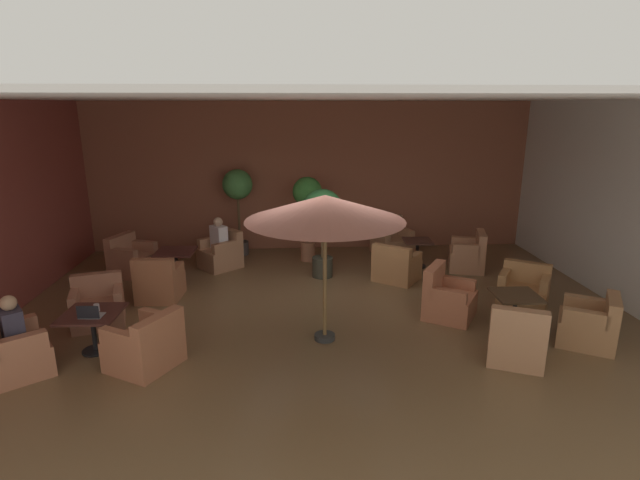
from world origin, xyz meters
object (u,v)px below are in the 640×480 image
(cafe_table_front_left, at_px, (92,321))
(potted_tree_left_corner, at_px, (322,216))
(armchair_front_left_north, at_px, (98,307))
(armchair_front_right_east, at_px, (221,254))
(open_laptop, at_px, (90,314))
(armchair_mid_center_east, at_px, (447,299))
(patron_blue_shirt, at_px, (219,235))
(armchair_mid_center_south, at_px, (516,340))
(cafe_table_front_right, at_px, (176,256))
(potted_tree_mid_left, at_px, (307,200))
(patio_umbrella_tall_red, at_px, (325,209))
(iced_drink_cup, at_px, (97,308))
(armchair_mid_center_west, at_px, (590,325))
(cafe_table_rear_right, at_px, (417,248))
(armchair_rear_right_north, at_px, (391,241))
(cafe_table_mid_center, at_px, (515,302))
(armchair_front_left_south, at_px, (146,346))
(armchair_rear_right_south, at_px, (468,255))
(armchair_front_left_east, at_px, (14,353))
(armchair_front_right_south, at_px, (132,260))
(patron_by_window, at_px, (12,323))
(armchair_front_right_north, at_px, (159,283))
(potted_tree_mid_right, at_px, (238,193))
(armchair_mid_center_north, at_px, (523,291))

(cafe_table_front_left, relative_size, potted_tree_left_corner, 0.44)
(cafe_table_front_left, distance_m, armchair_front_left_north, 1.03)
(armchair_front_right_east, height_order, open_laptop, armchair_front_right_east)
(armchair_mid_center_east, relative_size, patron_blue_shirt, 1.53)
(armchair_mid_center_south, bearing_deg, armchair_front_left_north, 165.28)
(cafe_table_front_right, relative_size, potted_tree_mid_left, 0.41)
(patio_umbrella_tall_red, relative_size, iced_drink_cup, 21.23)
(armchair_mid_center_east, height_order, armchair_mid_center_west, armchair_mid_center_east)
(cafe_table_front_right, distance_m, open_laptop, 3.28)
(armchair_front_left_north, height_order, cafe_table_rear_right, armchair_front_left_north)
(armchair_mid_center_east, distance_m, armchair_mid_center_west, 2.14)
(cafe_table_front_left, distance_m, armchair_mid_center_east, 5.59)
(armchair_mid_center_east, xyz_separation_m, armchair_rear_right_north, (-0.19, 3.75, -0.00))
(cafe_table_mid_center, relative_size, armchair_mid_center_west, 0.67)
(potted_tree_mid_left, bearing_deg, potted_tree_left_corner, -76.88)
(armchair_front_left_south, relative_size, armchair_mid_center_west, 1.04)
(cafe_table_front_left, relative_size, armchair_rear_right_south, 0.90)
(cafe_table_rear_right, height_order, patron_blue_shirt, patron_blue_shirt)
(cafe_table_front_right, relative_size, cafe_table_rear_right, 1.25)
(cafe_table_mid_center, bearing_deg, armchair_front_left_south, -171.75)
(armchair_front_left_east, relative_size, potted_tree_mid_left, 0.56)
(armchair_front_left_north, height_order, potted_tree_left_corner, potted_tree_left_corner)
(cafe_table_rear_right, xyz_separation_m, patron_blue_shirt, (-4.37, 0.19, 0.33))
(armchair_front_left_north, bearing_deg, cafe_table_front_left, -73.49)
(cafe_table_mid_center, bearing_deg, patio_umbrella_tall_red, -177.39)
(armchair_front_right_south, bearing_deg, patron_by_window, -94.20)
(armchair_rear_right_south, distance_m, patron_by_window, 8.47)
(cafe_table_rear_right, height_order, iced_drink_cup, iced_drink_cup)
(armchair_front_left_north, bearing_deg, open_laptop, -73.40)
(armchair_front_right_north, relative_size, potted_tree_left_corner, 0.47)
(armchair_front_left_north, bearing_deg, armchair_mid_center_east, -0.98)
(armchair_front_right_north, bearing_deg, armchair_front_right_east, 63.41)
(potted_tree_mid_left, relative_size, patron_blue_shirt, 2.77)
(potted_tree_mid_right, bearing_deg, cafe_table_front_right, -124.30)
(armchair_mid_center_north, xyz_separation_m, patio_umbrella_tall_red, (-3.62, -1.03, 1.77))
(cafe_table_front_left, xyz_separation_m, armchair_mid_center_south, (6.01, -0.68, -0.16))
(armchair_front_right_east, height_order, patron_by_window, patron_by_window)
(armchair_front_left_north, relative_size, iced_drink_cup, 8.71)
(armchair_front_left_east, distance_m, open_laptop, 1.03)
(armchair_mid_center_south, xyz_separation_m, potted_tree_left_corner, (-2.46, 3.73, 0.97))
(armchair_mid_center_north, relative_size, armchair_mid_center_south, 1.08)
(armchair_front_left_south, relative_size, cafe_table_mid_center, 1.55)
(armchair_rear_right_north, relative_size, patron_blue_shirt, 1.45)
(armchair_mid_center_south, xyz_separation_m, potted_tree_mid_right, (-4.33, 5.45, 1.18))
(cafe_table_rear_right, bearing_deg, open_laptop, -146.53)
(patron_blue_shirt, bearing_deg, cafe_table_front_left, -109.45)
(armchair_front_left_east, bearing_deg, cafe_table_mid_center, 7.05)
(armchair_mid_center_north, distance_m, potted_tree_mid_left, 4.90)
(armchair_mid_center_west, relative_size, potted_tree_mid_right, 0.51)
(armchair_front_left_east, height_order, armchair_mid_center_east, armchair_mid_center_east)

